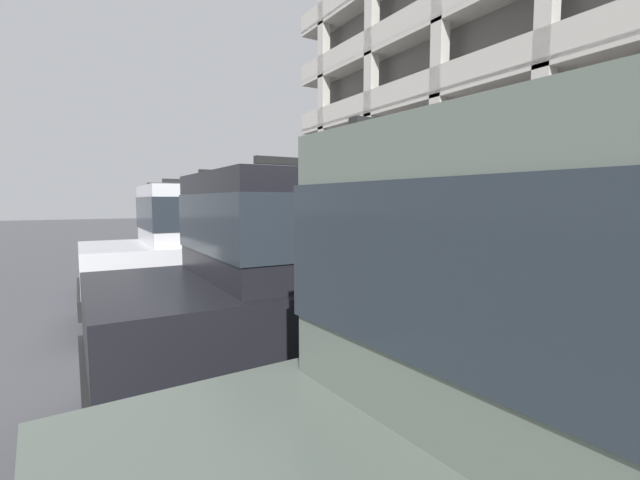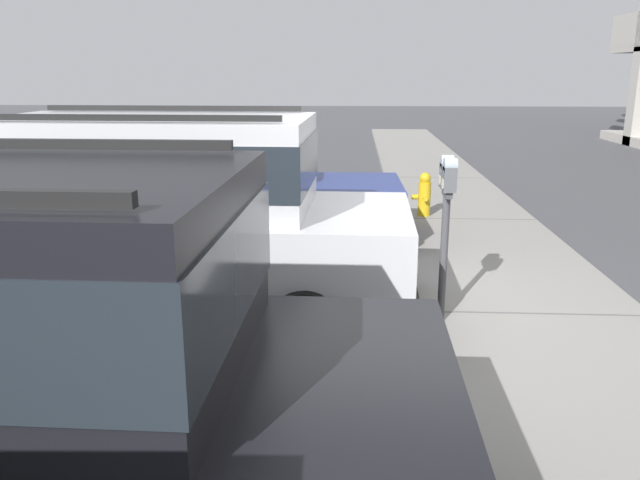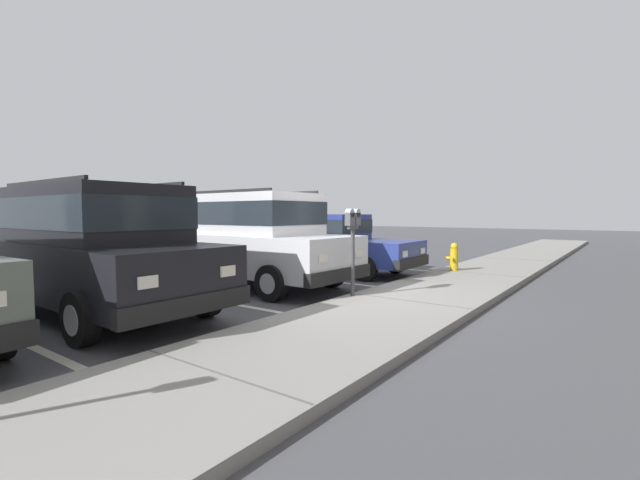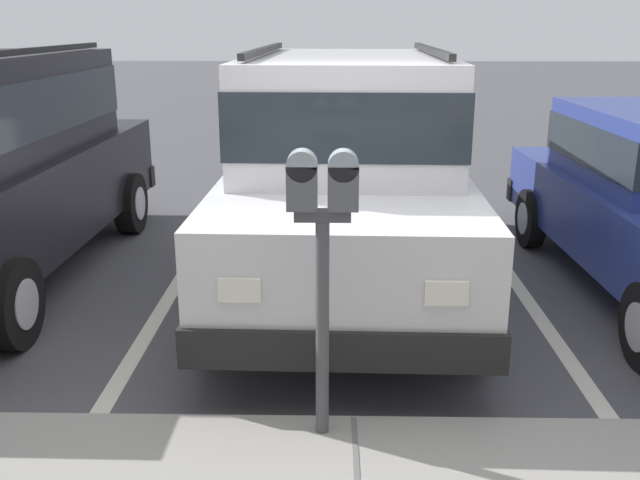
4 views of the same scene
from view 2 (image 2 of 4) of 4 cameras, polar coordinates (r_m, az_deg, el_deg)
The scene contains 7 objects.
ground_plane at distance 6.21m, azimuth 7.42°, elevation -7.91°, with size 80.00×80.00×0.10m.
sidewalk at distance 6.40m, azimuth 19.23°, elevation -6.89°, with size 40.00×2.20×0.12m.
parking_stall_lines at distance 4.90m, azimuth -8.31°, elevation -13.90°, with size 12.20×4.80×0.01m.
silver_suv at distance 6.11m, azimuth -14.48°, elevation 2.56°, with size 2.10×4.82×2.03m.
red_sedan at distance 8.77m, azimuth -7.84°, elevation 4.83°, with size 1.92×4.52×1.54m.
parking_meter_near at distance 5.70m, azimuth 11.51°, elevation 3.58°, with size 0.35×0.12×1.53m.
fire_hydrant at distance 10.16m, azimuth 9.51°, elevation 4.12°, with size 0.30×0.30×0.70m.
Camera 2 is at (5.70, -0.48, 2.37)m, focal length 35.00 mm.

